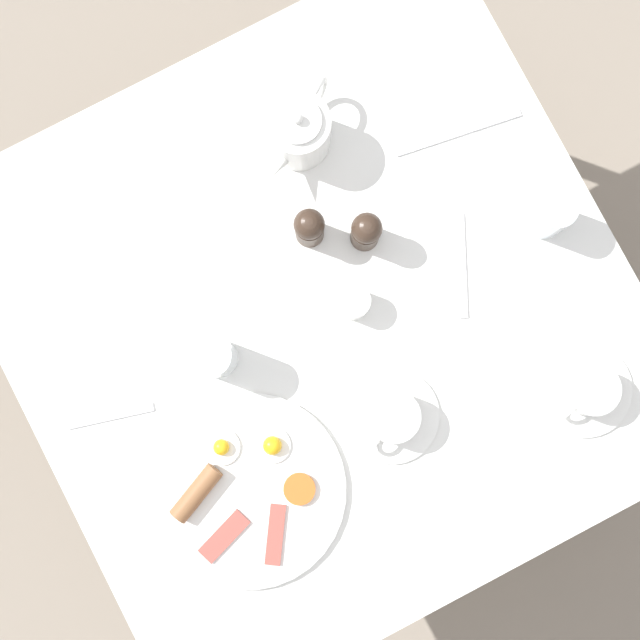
# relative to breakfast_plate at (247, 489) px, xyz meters

# --- Properties ---
(ground_plane) EXTENTS (8.00, 8.00, 0.00)m
(ground_plane) POSITION_rel_breakfast_plate_xyz_m (0.19, -0.23, -0.71)
(ground_plane) COLOR gray
(table) EXTENTS (1.01, 1.00, 0.70)m
(table) POSITION_rel_breakfast_plate_xyz_m (0.19, -0.23, -0.08)
(table) COLOR white
(table) RESTS_ON ground_plane
(breakfast_plate) EXTENTS (0.32, 0.32, 0.04)m
(breakfast_plate) POSITION_rel_breakfast_plate_xyz_m (0.00, 0.00, 0.00)
(breakfast_plate) COLOR white
(breakfast_plate) RESTS_ON table
(teapot_near) EXTENTS (0.13, 0.17, 0.13)m
(teapot_near) POSITION_rel_breakfast_plate_xyz_m (0.48, -0.34, 0.05)
(teapot_near) COLOR white
(teapot_near) RESTS_ON table
(teacup_with_saucer_left) EXTENTS (0.16, 0.16, 0.06)m
(teacup_with_saucer_left) POSITION_rel_breakfast_plate_xyz_m (-0.01, -0.26, 0.02)
(teacup_with_saucer_left) COLOR white
(teacup_with_saucer_left) RESTS_ON table
(teacup_with_saucer_right) EXTENTS (0.16, 0.16, 0.06)m
(teacup_with_saucer_right) POSITION_rel_breakfast_plate_xyz_m (-0.11, -0.57, 0.02)
(teacup_with_saucer_right) COLOR white
(teacup_with_saucer_right) RESTS_ON table
(water_glass_tall) EXTENTS (0.07, 0.07, 0.10)m
(water_glass_tall) POSITION_rel_breakfast_plate_xyz_m (0.17, -0.64, 0.04)
(water_glass_tall) COLOR white
(water_glass_tall) RESTS_ON table
(water_glass_short) EXTENTS (0.07, 0.07, 0.12)m
(water_glass_short) POSITION_rel_breakfast_plate_xyz_m (0.21, -0.06, 0.05)
(water_glass_short) COLOR white
(water_glass_short) RESTS_ON table
(creamer_jug) EXTENTS (0.08, 0.05, 0.05)m
(creamer_jug) POSITION_rel_breakfast_plate_xyz_m (0.19, -0.29, 0.02)
(creamer_jug) COLOR white
(creamer_jug) RESTS_ON table
(pepper_grinder) EXTENTS (0.05, 0.05, 0.11)m
(pepper_grinder) POSITION_rel_breakfast_plate_xyz_m (0.28, -0.36, 0.05)
(pepper_grinder) COLOR #38281E
(pepper_grinder) RESTS_ON table
(salt_grinder) EXTENTS (0.05, 0.05, 0.11)m
(salt_grinder) POSITION_rel_breakfast_plate_xyz_m (0.33, -0.29, 0.05)
(salt_grinder) COLOR #38281E
(salt_grinder) RESTS_ON table
(fork_by_plate) EXTENTS (0.17, 0.09, 0.00)m
(fork_by_plate) POSITION_rel_breakfast_plate_xyz_m (0.16, -0.49, -0.01)
(fork_by_plate) COLOR silver
(fork_by_plate) RESTS_ON table
(knife_by_plate) EXTENTS (0.05, 0.22, 0.00)m
(knife_by_plate) POSITION_rel_breakfast_plate_xyz_m (0.36, -0.59, -0.01)
(knife_by_plate) COLOR silver
(knife_by_plate) RESTS_ON table
(spoon_for_tea) EXTENTS (0.05, 0.14, 0.00)m
(spoon_for_tea) POSITION_rel_breakfast_plate_xyz_m (0.21, 0.14, -0.01)
(spoon_for_tea) COLOR silver
(spoon_for_tea) RESTS_ON table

